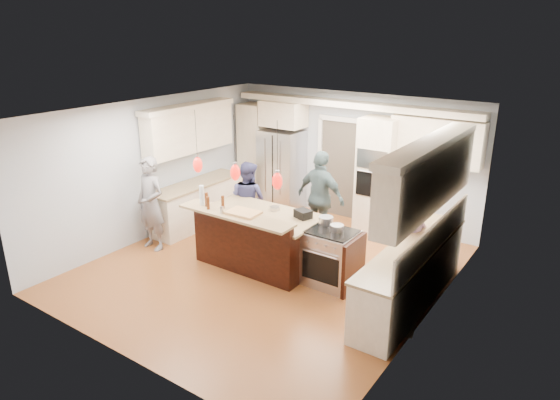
# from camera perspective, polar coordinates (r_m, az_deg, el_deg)

# --- Properties ---
(ground_plane) EXTENTS (6.00, 6.00, 0.00)m
(ground_plane) POSITION_cam_1_polar(r_m,az_deg,el_deg) (8.69, -1.33, -7.80)
(ground_plane) COLOR #A6582D
(ground_plane) RESTS_ON ground
(room_shell) EXTENTS (5.54, 6.04, 2.72)m
(room_shell) POSITION_cam_1_polar(r_m,az_deg,el_deg) (8.03, -1.43, 3.83)
(room_shell) COLOR #B2BCC6
(room_shell) RESTS_ON ground
(refrigerator) EXTENTS (0.90, 0.70, 1.80)m
(refrigerator) POSITION_cam_1_polar(r_m,az_deg,el_deg) (11.22, 0.18, 3.46)
(refrigerator) COLOR #B7B7BC
(refrigerator) RESTS_ON ground
(oven_column) EXTENTS (0.72, 0.69, 2.30)m
(oven_column) POSITION_cam_1_polar(r_m,az_deg,el_deg) (10.09, 11.09, 2.77)
(oven_column) COLOR #F8E8C9
(oven_column) RESTS_ON ground
(back_upper_cabinets) EXTENTS (5.30, 0.61, 2.54)m
(back_upper_cabinets) POSITION_cam_1_polar(r_m,az_deg,el_deg) (10.71, 4.13, 6.89)
(back_upper_cabinets) COLOR #F8E8C9
(back_upper_cabinets) RESTS_ON ground
(right_counter_run) EXTENTS (0.64, 3.10, 2.51)m
(right_counter_run) POSITION_cam_1_polar(r_m,az_deg,el_deg) (7.47, 15.41, -4.33)
(right_counter_run) COLOR #F8E8C9
(right_counter_run) RESTS_ON ground
(left_cabinets) EXTENTS (0.64, 2.30, 2.51)m
(left_cabinets) POSITION_cam_1_polar(r_m,az_deg,el_deg) (10.36, -9.73, 2.73)
(left_cabinets) COLOR #F8E8C9
(left_cabinets) RESTS_ON ground
(kitchen_island) EXTENTS (2.10, 1.46, 1.12)m
(kitchen_island) POSITION_cam_1_polar(r_m,az_deg,el_deg) (8.67, -2.40, -4.34)
(kitchen_island) COLOR black
(kitchen_island) RESTS_ON ground
(island_range) EXTENTS (0.82, 0.71, 0.92)m
(island_range) POSITION_cam_1_polar(r_m,az_deg,el_deg) (8.05, 6.01, -6.62)
(island_range) COLOR #B7B7BC
(island_range) RESTS_ON ground
(pendant_lights) EXTENTS (1.75, 0.15, 1.03)m
(pendant_lights) POSITION_cam_1_polar(r_m,az_deg,el_deg) (7.80, -5.13, 3.17)
(pendant_lights) COLOR black
(pendant_lights) RESTS_ON ground
(person_bar_end) EXTENTS (0.66, 0.45, 1.76)m
(person_bar_end) POSITION_cam_1_polar(r_m,az_deg,el_deg) (9.43, -14.54, -0.42)
(person_bar_end) COLOR slate
(person_bar_end) RESTS_ON ground
(person_far_left) EXTENTS (0.75, 0.59, 1.55)m
(person_far_left) POSITION_cam_1_polar(r_m,az_deg,el_deg) (9.63, -3.68, -0.07)
(person_far_left) COLOR navy
(person_far_left) RESTS_ON ground
(person_far_right) EXTENTS (1.10, 0.57, 1.79)m
(person_far_right) POSITION_cam_1_polar(r_m,az_deg,el_deg) (9.43, 4.67, 0.28)
(person_far_right) COLOR #465E62
(person_far_right) RESTS_ON ground
(person_range_side) EXTENTS (0.87, 1.14, 1.55)m
(person_range_side) POSITION_cam_1_polar(r_m,az_deg,el_deg) (8.15, 15.26, -4.41)
(person_range_side) COLOR #A581AE
(person_range_side) RESTS_ON ground
(floor_rug) EXTENTS (0.78, 1.01, 0.01)m
(floor_rug) POSITION_cam_1_polar(r_m,az_deg,el_deg) (7.56, 13.09, -12.81)
(floor_rug) COLOR olive
(floor_rug) RESTS_ON ground
(water_bottle) EXTENTS (0.10, 0.10, 0.34)m
(water_bottle) POSITION_cam_1_polar(r_m,az_deg,el_deg) (8.41, -8.93, 0.54)
(water_bottle) COLOR silver
(water_bottle) RESTS_ON kitchen_island
(beer_bottle_a) EXTENTS (0.08, 0.08, 0.24)m
(beer_bottle_a) POSITION_cam_1_polar(r_m,az_deg,el_deg) (8.34, -8.39, 0.06)
(beer_bottle_a) COLOR #4E240D
(beer_bottle_a) RESTS_ON kitchen_island
(beer_bottle_b) EXTENTS (0.06, 0.06, 0.21)m
(beer_bottle_b) POSITION_cam_1_polar(r_m,az_deg,el_deg) (8.21, -8.22, -0.34)
(beer_bottle_b) COLOR #4E240D
(beer_bottle_b) RESTS_ON kitchen_island
(beer_bottle_c) EXTENTS (0.06, 0.06, 0.21)m
(beer_bottle_c) POSITION_cam_1_polar(r_m,az_deg,el_deg) (8.23, -6.56, -0.23)
(beer_bottle_c) COLOR #4E240D
(beer_bottle_c) RESTS_ON kitchen_island
(drink_can) EXTENTS (0.08, 0.08, 0.11)m
(drink_can) POSITION_cam_1_polar(r_m,az_deg,el_deg) (8.03, -6.67, -1.12)
(drink_can) COLOR #B7B7BC
(drink_can) RESTS_ON kitchen_island
(cutting_board) EXTENTS (0.54, 0.39, 0.04)m
(cutting_board) POSITION_cam_1_polar(r_m,az_deg,el_deg) (7.98, -4.20, -1.46)
(cutting_board) COLOR tan
(cutting_board) RESTS_ON kitchen_island
(pot_large) EXTENTS (0.23, 0.23, 0.14)m
(pot_large) POSITION_cam_1_polar(r_m,az_deg,el_deg) (8.08, 5.27, -2.36)
(pot_large) COLOR #B7B7BC
(pot_large) RESTS_ON island_range
(pot_small) EXTENTS (0.21, 0.21, 0.11)m
(pot_small) POSITION_cam_1_polar(r_m,az_deg,el_deg) (7.85, 6.52, -3.20)
(pot_small) COLOR #B7B7BC
(pot_small) RESTS_ON island_range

